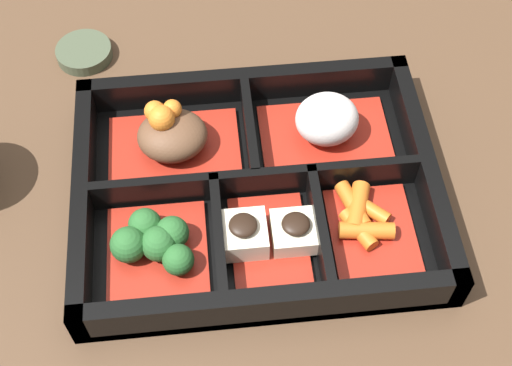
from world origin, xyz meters
name	(u,v)px	position (x,y,z in m)	size (l,w,h in m)	color
ground_plane	(256,199)	(0.00, 0.00, 0.00)	(3.00, 3.00, 0.00)	#4C3523
bento_base	(256,196)	(0.00, 0.00, 0.01)	(0.31, 0.24, 0.01)	black
bento_rim	(257,188)	(0.00, 0.00, 0.02)	(0.31, 0.24, 0.04)	black
bowl_stew	(172,136)	(-0.07, 0.05, 0.03)	(0.12, 0.08, 0.05)	maroon
bowl_rice	(326,124)	(0.07, 0.05, 0.03)	(0.12, 0.08, 0.05)	maroon
bowl_greens	(155,243)	(-0.09, -0.05, 0.03)	(0.08, 0.09, 0.03)	maroon
bowl_tofu	(267,235)	(0.00, -0.05, 0.02)	(0.08, 0.09, 0.04)	maroon
bowl_carrots	(365,223)	(0.09, -0.04, 0.02)	(0.07, 0.09, 0.02)	maroon
sauce_dish	(84,52)	(-0.16, 0.19, 0.01)	(0.06, 0.06, 0.01)	#424C38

